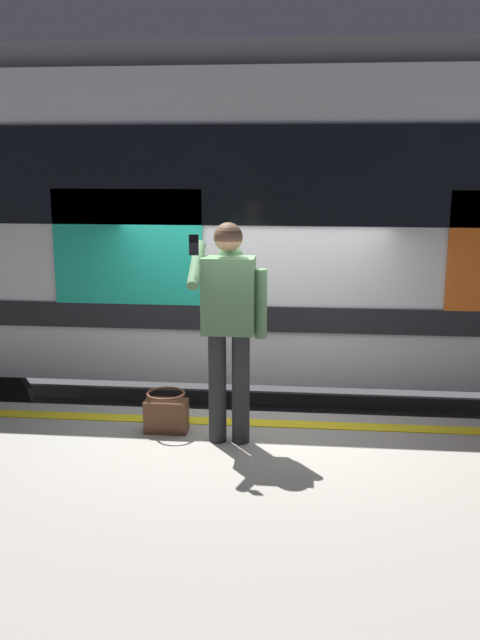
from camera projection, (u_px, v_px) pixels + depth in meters
name	position (u px, v px, depth m)	size (l,w,h in m)	color
ground_plane	(248.00, 503.00, 6.50)	(23.90, 23.90, 0.00)	#3D3D3F
platform	(218.00, 599.00, 4.35)	(15.92, 4.23, 0.90)	#9E998E
safety_line	(246.00, 423.00, 6.01)	(15.60, 0.16, 0.01)	yellow
track_rail_near	(259.00, 442.00, 7.70)	(20.69, 0.08, 0.16)	slate
track_rail_far	(267.00, 398.00, 9.09)	(20.69, 0.08, 0.16)	slate
train_carriage	(322.00, 211.00, 7.78)	(10.48, 2.83, 3.98)	silver
passenger	(229.00, 315.00, 5.41)	(0.57, 0.55, 1.74)	#262628
handbag	(166.00, 413.00, 5.79)	(0.35, 0.32, 0.34)	#59331E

